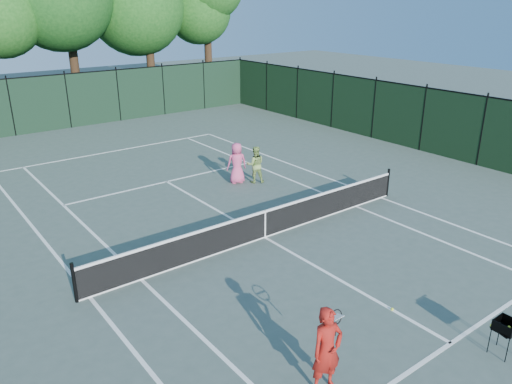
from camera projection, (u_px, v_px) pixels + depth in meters
ground at (265, 237)px, 15.36m from camera, size 90.00×90.00×0.00m
sideline_doubles_left at (90, 297)px, 12.25m from camera, size 0.10×23.77×0.01m
sideline_doubles_right at (381, 198)px, 18.46m from camera, size 0.10×23.77×0.01m
sideline_singles_left at (141, 280)px, 13.03m from camera, size 0.10×23.77×0.01m
sideline_singles_right at (356, 206)px, 17.69m from camera, size 0.10×23.77×0.01m
baseline_far at (113, 151)px, 24.18m from camera, size 10.97×0.10×0.01m
service_line_near at (451, 343)px, 10.60m from camera, size 8.23×0.10×0.01m
service_line_far at (167, 182)px, 20.11m from camera, size 8.23×0.10×0.01m
center_service_line at (265, 237)px, 15.36m from camera, size 0.10×12.80×0.01m
tennis_net at (265, 223)px, 15.19m from camera, size 11.69×0.09×1.06m
fence_far at (68, 102)px, 28.18m from camera, size 24.00×0.05×3.00m
fence_right at (482, 132)px, 21.62m from camera, size 0.05×36.00×3.00m
coach at (327, 350)px, 9.07m from camera, size 1.00×0.58×1.74m
player_pink at (237, 163)px, 19.71m from camera, size 0.92×0.73×1.64m
player_green at (255, 165)px, 19.79m from camera, size 0.91×0.85×1.49m
ball_hopper at (506, 326)px, 10.07m from camera, size 0.51×0.51×0.80m
loose_ball_midcourt at (392, 309)px, 11.73m from camera, size 0.07×0.07×0.07m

